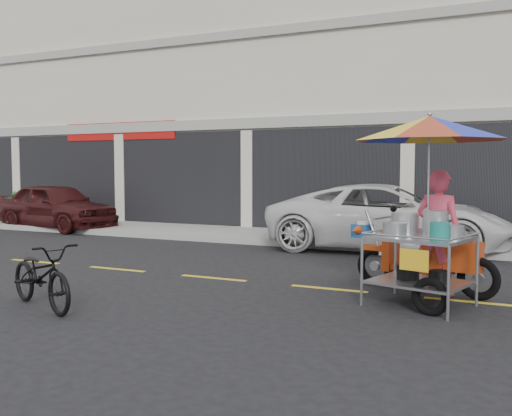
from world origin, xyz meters
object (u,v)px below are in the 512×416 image
at_px(white_pickup, 388,217).
at_px(food_vendor_rig, 430,184).
at_px(near_bicycle, 41,275).
at_px(maroon_sedan, 56,206).

height_order(white_pickup, food_vendor_rig, food_vendor_rig).
distance_m(white_pickup, food_vendor_rig, 5.03).
relative_size(white_pickup, near_bicycle, 3.19).
distance_m(near_bicycle, food_vendor_rig, 5.32).
distance_m(maroon_sedan, white_pickup, 9.93).
bearing_deg(white_pickup, near_bicycle, 152.39).
bearing_deg(white_pickup, maroon_sedan, 83.69).
xyz_separation_m(white_pickup, near_bicycle, (-2.97, -7.27, -0.30)).
bearing_deg(maroon_sedan, near_bicycle, -128.21).
bearing_deg(near_bicycle, maroon_sedan, 64.77).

